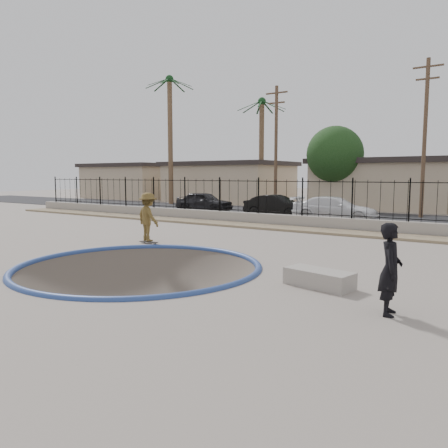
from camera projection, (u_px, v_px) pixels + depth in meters
ground at (314, 245)px, 23.35m from camera, size 120.00×120.00×2.20m
bowl_pit at (139, 267)px, 12.52m from camera, size 6.84×6.84×1.80m
coping_ring at (139, 267)px, 12.52m from camera, size 7.04×7.04×0.20m
rock_strip at (292, 229)px, 20.92m from camera, size 42.00×1.60×0.11m
retaining_wall at (302, 222)px, 21.80m from camera, size 42.00×0.45×0.60m
fence at (302, 198)px, 21.66m from camera, size 40.00×0.04×1.80m
street at (346, 217)px, 27.34m from camera, size 90.00×8.00×0.04m
house_west_far at (136, 181)px, 50.52m from camera, size 10.60×8.60×3.90m
house_west at (229, 182)px, 43.29m from camera, size 11.60×8.60×3.90m
house_center at (386, 183)px, 34.95m from camera, size 10.60×8.60×3.90m
palm_left at (170, 114)px, 38.38m from camera, size 2.30×2.30×11.30m
palm_mid at (262, 128)px, 37.92m from camera, size 2.30×2.30×9.30m
utility_pole_left at (276, 146)px, 31.80m from camera, size 1.70×0.24×9.00m
utility_pole_mid at (425, 136)px, 26.21m from camera, size 1.70×0.24×9.50m
street_tree_left at (335, 154)px, 33.49m from camera, size 4.32×4.32×6.36m
skater at (148, 219)px, 16.69m from camera, size 1.34×0.99×1.86m
skateboard at (149, 242)px, 16.79m from camera, size 0.80×0.28×0.07m
videographer at (390, 269)px, 8.14m from camera, size 0.53×0.70×1.74m
concrete_ledge at (319, 278)px, 10.27m from camera, size 1.71×1.00×0.40m
car_a at (204, 202)px, 30.94m from camera, size 4.25×2.01×1.40m
car_b at (277, 206)px, 27.00m from camera, size 4.11×1.44×1.35m
car_c at (335, 209)px, 24.24m from camera, size 4.88×2.24×1.38m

